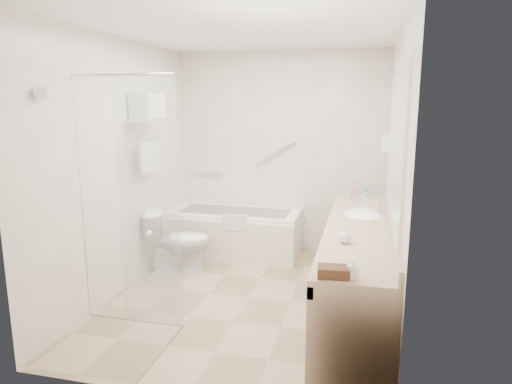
% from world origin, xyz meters
% --- Properties ---
extents(floor, '(3.20, 3.20, 0.00)m').
position_xyz_m(floor, '(0.00, 0.00, 0.00)').
color(floor, tan).
rests_on(floor, ground).
extents(ceiling, '(2.60, 3.20, 0.10)m').
position_xyz_m(ceiling, '(0.00, 0.00, 2.50)').
color(ceiling, white).
rests_on(ceiling, wall_back).
extents(wall_back, '(2.60, 0.10, 2.50)m').
position_xyz_m(wall_back, '(0.00, 1.60, 1.25)').
color(wall_back, silver).
rests_on(wall_back, ground).
extents(wall_front, '(2.60, 0.10, 2.50)m').
position_xyz_m(wall_front, '(0.00, -1.60, 1.25)').
color(wall_front, silver).
rests_on(wall_front, ground).
extents(wall_left, '(0.10, 3.20, 2.50)m').
position_xyz_m(wall_left, '(-1.30, 0.00, 1.25)').
color(wall_left, silver).
rests_on(wall_left, ground).
extents(wall_right, '(0.10, 3.20, 2.50)m').
position_xyz_m(wall_right, '(1.30, 0.00, 1.25)').
color(wall_right, silver).
rests_on(wall_right, ground).
extents(bathtub, '(1.60, 0.73, 0.59)m').
position_xyz_m(bathtub, '(-0.50, 1.24, 0.28)').
color(bathtub, white).
rests_on(bathtub, floor).
extents(grab_bar_short, '(0.40, 0.03, 0.03)m').
position_xyz_m(grab_bar_short, '(-0.95, 1.56, 0.95)').
color(grab_bar_short, silver).
rests_on(grab_bar_short, wall_back).
extents(grab_bar_long, '(0.53, 0.03, 0.33)m').
position_xyz_m(grab_bar_long, '(-0.05, 1.56, 1.25)').
color(grab_bar_long, silver).
rests_on(grab_bar_long, wall_back).
extents(shower_enclosure, '(0.96, 0.91, 2.11)m').
position_xyz_m(shower_enclosure, '(-0.63, -0.93, 1.07)').
color(shower_enclosure, silver).
rests_on(shower_enclosure, floor).
extents(towel_shelf, '(0.24, 0.55, 0.81)m').
position_xyz_m(towel_shelf, '(-1.17, 0.35, 1.75)').
color(towel_shelf, silver).
rests_on(towel_shelf, wall_left).
extents(vanity_counter, '(0.55, 2.70, 0.95)m').
position_xyz_m(vanity_counter, '(1.02, -0.15, 0.64)').
color(vanity_counter, tan).
rests_on(vanity_counter, floor).
extents(sink, '(0.40, 0.52, 0.14)m').
position_xyz_m(sink, '(1.05, 0.25, 0.82)').
color(sink, white).
rests_on(sink, vanity_counter).
extents(faucet, '(0.03, 0.03, 0.14)m').
position_xyz_m(faucet, '(1.20, 0.25, 0.93)').
color(faucet, silver).
rests_on(faucet, vanity_counter).
extents(mirror, '(0.02, 2.00, 1.20)m').
position_xyz_m(mirror, '(1.29, -0.15, 1.55)').
color(mirror, silver).
rests_on(mirror, wall_right).
extents(hairdryer_unit, '(0.08, 0.10, 0.18)m').
position_xyz_m(hairdryer_unit, '(1.25, 1.05, 1.45)').
color(hairdryer_unit, silver).
rests_on(hairdryer_unit, wall_right).
extents(toilet, '(0.79, 0.57, 0.69)m').
position_xyz_m(toilet, '(-0.95, 0.51, 0.35)').
color(toilet, white).
rests_on(toilet, floor).
extents(amenity_basket, '(0.21, 0.15, 0.06)m').
position_xyz_m(amenity_basket, '(0.90, -1.40, 0.88)').
color(amenity_basket, '#432D18').
rests_on(amenity_basket, vanity_counter).
extents(soap_bottle_a, '(0.10, 0.14, 0.06)m').
position_xyz_m(soap_bottle_a, '(1.01, -1.40, 0.88)').
color(soap_bottle_a, silver).
rests_on(soap_bottle_a, vanity_counter).
extents(soap_bottle_b, '(0.13, 0.15, 0.10)m').
position_xyz_m(soap_bottle_b, '(0.93, -0.70, 0.90)').
color(soap_bottle_b, silver).
rests_on(soap_bottle_b, vanity_counter).
extents(water_bottle_left, '(0.05, 0.05, 0.17)m').
position_xyz_m(water_bottle_left, '(1.08, 0.33, 0.93)').
color(water_bottle_left, silver).
rests_on(water_bottle_left, vanity_counter).
extents(water_bottle_mid, '(0.06, 0.06, 0.21)m').
position_xyz_m(water_bottle_mid, '(1.07, 0.45, 0.94)').
color(water_bottle_mid, silver).
rests_on(water_bottle_mid, vanity_counter).
extents(water_bottle_right, '(0.05, 0.05, 0.17)m').
position_xyz_m(water_bottle_right, '(0.92, 1.00, 0.93)').
color(water_bottle_right, silver).
rests_on(water_bottle_right, vanity_counter).
extents(drinking_glass_near, '(0.08, 0.08, 0.10)m').
position_xyz_m(drinking_glass_near, '(0.91, 0.85, 0.90)').
color(drinking_glass_near, silver).
rests_on(drinking_glass_near, vanity_counter).
extents(drinking_glass_far, '(0.09, 0.09, 0.10)m').
position_xyz_m(drinking_glass_far, '(0.90, 1.00, 0.90)').
color(drinking_glass_far, silver).
rests_on(drinking_glass_far, vanity_counter).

